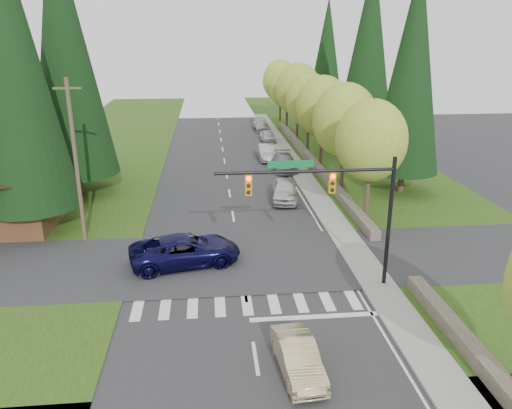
{
  "coord_description": "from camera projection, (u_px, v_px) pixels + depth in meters",
  "views": [
    {
      "loc": [
        -1.63,
        -17.84,
        12.31
      ],
      "look_at": [
        1.08,
        9.81,
        2.8
      ],
      "focal_mm": 35.0,
      "sensor_mm": 36.0,
      "label": 1
    }
  ],
  "objects": [
    {
      "name": "conifer_w_a",
      "position": [
        12.0,
        61.0,
        29.42
      ],
      "size": [
        6.12,
        6.12,
        19.8
      ],
      "color": "#38281C",
      "rests_on": "ground"
    },
    {
      "name": "parked_car_e",
      "position": [
        261.0,
        125.0,
        67.05
      ],
      "size": [
        2.18,
        4.87,
        1.39
      ],
      "primitive_type": "imported",
      "rotation": [
        0.0,
        0.0,
        0.05
      ],
      "color": "#A7A8AC",
      "rests_on": "ground"
    },
    {
      "name": "decid_tree_1",
      "position": [
        345.0,
        120.0,
        39.69
      ],
      "size": [
        5.2,
        5.2,
        8.8
      ],
      "color": "#38281C",
      "rests_on": "ground"
    },
    {
      "name": "decid_tree_3",
      "position": [
        309.0,
        100.0,
        52.9
      ],
      "size": [
        5.0,
        5.0,
        8.55
      ],
      "color": "#38281C",
      "rests_on": "ground"
    },
    {
      "name": "parked_car_c",
      "position": [
        267.0,
        152.0,
        51.3
      ],
      "size": [
        1.65,
        4.65,
        1.53
      ],
      "primitive_type": "imported",
      "rotation": [
        0.0,
        0.0,
        0.01
      ],
      "color": "#AAAAAF",
      "rests_on": "ground"
    },
    {
      "name": "decid_tree_5",
      "position": [
        287.0,
        88.0,
        66.12
      ],
      "size": [
        4.8,
        4.8,
        8.3
      ],
      "color": "#38281C",
      "rests_on": "ground"
    },
    {
      "name": "utility_pole",
      "position": [
        76.0,
        161.0,
        29.69
      ],
      "size": [
        1.6,
        0.24,
        10.0
      ],
      "color": "#473828",
      "rests_on": "ground"
    },
    {
      "name": "curb_east",
      "position": [
        300.0,
        187.0,
        42.18
      ],
      "size": [
        0.2,
        80.0,
        0.13
      ],
      "primitive_type": "cube",
      "color": "gray",
      "rests_on": "ground"
    },
    {
      "name": "grass_east",
      "position": [
        388.0,
        192.0,
        40.95
      ],
      "size": [
        14.0,
        110.0,
        0.06
      ],
      "primitive_type": "cube",
      "color": "#254111",
      "rests_on": "ground"
    },
    {
      "name": "sedan_champagne",
      "position": [
        298.0,
        357.0,
        19.0
      ],
      "size": [
        1.72,
        4.05,
        1.3
      ],
      "primitive_type": "imported",
      "rotation": [
        0.0,
        0.0,
        0.09
      ],
      "color": "#CEBD89",
      "rests_on": "ground"
    },
    {
      "name": "brown_building",
      "position": [
        4.0,
        182.0,
        32.65
      ],
      "size": [
        8.4,
        8.4,
        5.4
      ],
      "color": "#4C2D19",
      "rests_on": "ground"
    },
    {
      "name": "decid_tree_6",
      "position": [
        280.0,
        81.0,
        72.61
      ],
      "size": [
        5.2,
        5.2,
        8.86
      ],
      "color": "#38281C",
      "rests_on": "ground"
    },
    {
      "name": "conifer_w_c",
      "position": [
        64.0,
        49.0,
        36.88
      ],
      "size": [
        6.46,
        6.46,
        20.8
      ],
      "color": "#38281C",
      "rests_on": "ground"
    },
    {
      "name": "conifer_w_e",
      "position": [
        60.0,
        59.0,
        42.67
      ],
      "size": [
        5.78,
        5.78,
        18.8
      ],
      "color": "#38281C",
      "rests_on": "ground"
    },
    {
      "name": "conifer_e_c",
      "position": [
        327.0,
        59.0,
        64.41
      ],
      "size": [
        5.1,
        5.1,
        16.8
      ],
      "color": "#38281C",
      "rests_on": "ground"
    },
    {
      "name": "decid_tree_0",
      "position": [
        371.0,
        141.0,
        33.15
      ],
      "size": [
        4.8,
        4.8,
        8.37
      ],
      "color": "#38281C",
      "rests_on": "ground"
    },
    {
      "name": "sidewalk_east",
      "position": [
        310.0,
        187.0,
        42.26
      ],
      "size": [
        1.8,
        80.0,
        0.13
      ],
      "primitive_type": "cube",
      "color": "gray",
      "rests_on": "ground"
    },
    {
      "name": "decid_tree_2",
      "position": [
        323.0,
        107.0,
        46.22
      ],
      "size": [
        5.0,
        5.0,
        8.82
      ],
      "color": "#38281C",
      "rests_on": "ground"
    },
    {
      "name": "ground",
      "position": [
        253.0,
        344.0,
        20.93
      ],
      "size": [
        120.0,
        120.0,
        0.0
      ],
      "primitive_type": "plane",
      "color": "#28282B",
      "rests_on": "ground"
    },
    {
      "name": "stone_wall_south",
      "position": [
        487.0,
        369.0,
        18.79
      ],
      "size": [
        0.7,
        14.0,
        0.7
      ],
      "primitive_type": "cube",
      "color": "#4C4438",
      "rests_on": "ground"
    },
    {
      "name": "grass_west",
      "position": [
        62.0,
        202.0,
        38.55
      ],
      "size": [
        14.0,
        110.0,
        0.06
      ],
      "primitive_type": "cube",
      "color": "#254111",
      "rests_on": "ground"
    },
    {
      "name": "traffic_signal",
      "position": [
        335.0,
        195.0,
        23.96
      ],
      "size": [
        8.7,
        0.37,
        6.8
      ],
      "color": "black",
      "rests_on": "ground"
    },
    {
      "name": "conifer_e_a",
      "position": [
        412.0,
        69.0,
        37.88
      ],
      "size": [
        5.44,
        5.44,
        17.8
      ],
      "color": "#38281C",
      "rests_on": "ground"
    },
    {
      "name": "parked_car_a",
      "position": [
        285.0,
        190.0,
        38.73
      ],
      "size": [
        2.54,
        4.97,
        1.62
      ],
      "primitive_type": "imported",
      "rotation": [
        0.0,
        0.0,
        -0.14
      ],
      "color": "silver",
      "rests_on": "ground"
    },
    {
      "name": "stone_wall_north",
      "position": [
        311.0,
        160.0,
        49.86
      ],
      "size": [
        0.7,
        40.0,
        0.7
      ],
      "primitive_type": "cube",
      "color": "#4C4438",
      "rests_on": "ground"
    },
    {
      "name": "suv_navy",
      "position": [
        185.0,
        250.0,
        27.87
      ],
      "size": [
        6.6,
        4.04,
        1.71
      ],
      "primitive_type": "imported",
      "rotation": [
        0.0,
        0.0,
        1.78
      ],
      "color": "#0D0B38",
      "rests_on": "ground"
    },
    {
      "name": "parked_car_b",
      "position": [
        285.0,
        162.0,
        47.45
      ],
      "size": [
        2.24,
        5.17,
        1.48
      ],
      "primitive_type": "imported",
      "rotation": [
        0.0,
        0.0,
        -0.03
      ],
      "color": "gray",
      "rests_on": "ground"
    },
    {
      "name": "decid_tree_4",
      "position": [
        298.0,
        89.0,
        59.37
      ],
      "size": [
        5.4,
        5.4,
        9.18
      ],
      "color": "#38281C",
      "rests_on": "ground"
    },
    {
      "name": "cross_street",
      "position": [
        240.0,
        262.0,
        28.47
      ],
      "size": [
        120.0,
        8.0,
        0.1
      ],
      "primitive_type": "cube",
      "color": "#28282B",
      "rests_on": "ground"
    },
    {
      "name": "conifer_e_b",
      "position": [
        369.0,
        50.0,
        50.83
      ],
      "size": [
        6.12,
        6.12,
        19.8
      ],
      "color": "#38281C",
      "rests_on": "ground"
    },
    {
      "name": "parked_car_d",
      "position": [
        268.0,
        136.0,
        59.85
      ],
      "size": [
        1.76,
        4.06,
        1.37
      ],
      "primitive_type": "imported",
      "rotation": [
        0.0,
        0.0,
        0.04
      ],
      "color": "silver",
      "rests_on": "ground"
    }
  ]
}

